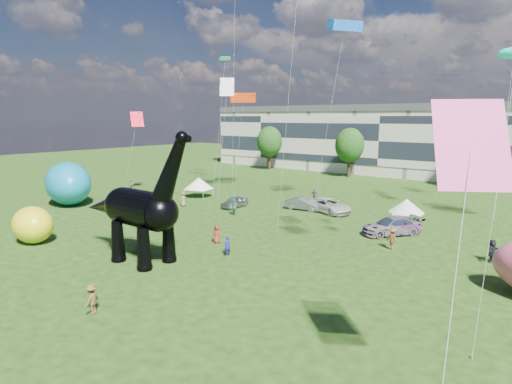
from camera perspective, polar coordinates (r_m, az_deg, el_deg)
The scene contains 16 objects.
ground at distance 30.99m, azimuth -12.62°, elevation -10.75°, with size 220.00×220.00×0.00m, color #16330C.
terrace_row at distance 85.85m, azimuth 17.47°, elevation 6.31°, with size 78.00×11.00×12.00m, color beige.
tree_far_left at distance 88.58m, azimuth 1.81°, elevation 7.05°, with size 5.20×5.20×9.44m.
tree_mid_left at distance 79.19m, azimuth 12.39°, elevation 6.48°, with size 5.20×5.20×9.44m.
tree_mid_right at distance 72.66m, azimuth 26.74°, elevation 5.35°, with size 5.20×5.20×9.44m.
dinosaur_sculpture at distance 33.49m, azimuth -15.57°, elevation -2.36°, with size 12.56×3.48×10.32m.
car_silver at distance 51.82m, azimuth -2.88°, elevation -1.33°, with size 1.60×3.98×1.36m, color #A3A3A8.
car_grey at distance 50.68m, azimuth 6.31°, elevation -1.59°, with size 1.52×4.35×1.43m, color slate.
car_white at distance 49.69m, azimuth 9.70°, elevation -1.80°, with size 2.69×5.83×1.62m, color silver.
car_dark at distance 41.81m, azimuth 17.66°, elevation -4.35°, with size 2.31×5.68×1.65m, color #595960.
gazebo_near at distance 46.88m, azimuth 19.43°, elevation -1.77°, with size 4.66×4.66×2.50m.
gazebo_left at distance 58.85m, azimuth -7.64°, elevation 1.16°, with size 4.80×4.80×2.69m.
inflatable_teal at distance 58.11m, azimuth -23.74°, elevation 1.06°, with size 8.55×5.34×5.34m, color #0E80A9.
inflatable_yellow at distance 41.96m, azimuth -27.62°, elevation -3.89°, with size 4.18×3.22×3.22m, color yellow.
visitors at distance 40.62m, azimuth 3.23°, elevation -4.22°, with size 52.57×40.61×1.88m.
kites at distance 49.95m, azimuth 21.33°, elevation 21.03°, with size 54.51×46.43×28.92m.
Camera 1 is at (22.77, -18.00, 10.86)m, focal length 30.00 mm.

